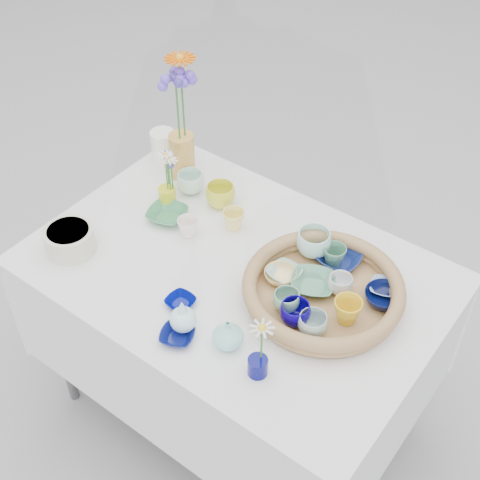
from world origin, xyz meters
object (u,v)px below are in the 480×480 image
Objects in this scene: wicker_tray at (323,290)px; bud_vase_seafoam at (228,334)px; tall_vase_yellow at (182,156)px; display_table at (237,408)px.

bud_vase_seafoam reaches higher than wicker_tray.
tall_vase_yellow is at bearing 163.30° from wicker_tray.
bud_vase_seafoam is at bearing -57.09° from display_table.
display_table is at bearing -169.88° from wicker_tray.
display_table is 7.52× the size of tall_vase_yellow.
display_table is at bearing -31.12° from tall_vase_yellow.
tall_vase_yellow is at bearing 139.47° from bud_vase_seafoam.
wicker_tray is (0.28, 0.05, 0.80)m from display_table.
tall_vase_yellow reaches higher than bud_vase_seafoam.
display_table is 2.66× the size of wicker_tray.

